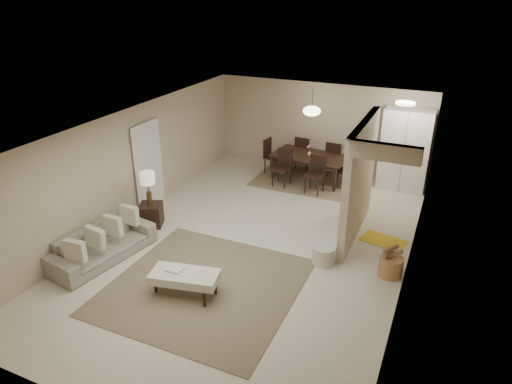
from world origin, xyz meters
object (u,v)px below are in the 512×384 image
at_px(pantry_cabinet, 405,150).
at_px(ottoman_bench, 185,277).
at_px(sofa, 102,245).
at_px(wicker_basket, 391,266).
at_px(dining_table, 309,168).
at_px(round_pouf, 323,255).
at_px(side_table, 151,215).

distance_m(pantry_cabinet, ottoman_bench, 6.77).
height_order(sofa, ottoman_bench, sofa).
bearing_deg(ottoman_bench, pantry_cabinet, 53.98).
xyz_separation_m(wicker_basket, dining_table, (-2.77, 3.70, 0.16)).
relative_size(round_pouf, wicker_basket, 1.04).
height_order(sofa, side_table, sofa).
bearing_deg(pantry_cabinet, ottoman_bench, -114.10).
bearing_deg(side_table, ottoman_bench, -42.01).
relative_size(ottoman_bench, wicker_basket, 2.84).
xyz_separation_m(ottoman_bench, dining_table, (0.38, 5.69, 0.02)).
distance_m(ottoman_bench, round_pouf, 2.69).
bearing_deg(side_table, round_pouf, 1.32).
bearing_deg(wicker_basket, side_table, -177.89).
distance_m(ottoman_bench, side_table, 2.70).
xyz_separation_m(sofa, dining_table, (2.43, 5.39, 0.04)).
distance_m(pantry_cabinet, wicker_basket, 4.26).
bearing_deg(round_pouf, side_table, -178.68).
height_order(side_table, wicker_basket, side_table).
height_order(side_table, round_pouf, side_table).
xyz_separation_m(pantry_cabinet, wicker_basket, (0.40, -4.15, -0.86)).
distance_m(wicker_basket, dining_table, 4.63).
bearing_deg(pantry_cabinet, sofa, -129.40).
bearing_deg(pantry_cabinet, dining_table, -169.26).
xyz_separation_m(ottoman_bench, round_pouf, (1.91, 1.89, -0.16)).
bearing_deg(pantry_cabinet, wicker_basket, -84.49).
relative_size(pantry_cabinet, side_table, 4.13).
bearing_deg(sofa, ottoman_bench, -88.91).
distance_m(ottoman_bench, wicker_basket, 3.73).
height_order(pantry_cabinet, ottoman_bench, pantry_cabinet).
bearing_deg(sofa, dining_table, -14.82).
xyz_separation_m(sofa, side_table, (0.05, 1.50, -0.05)).
bearing_deg(wicker_basket, round_pouf, -175.39).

